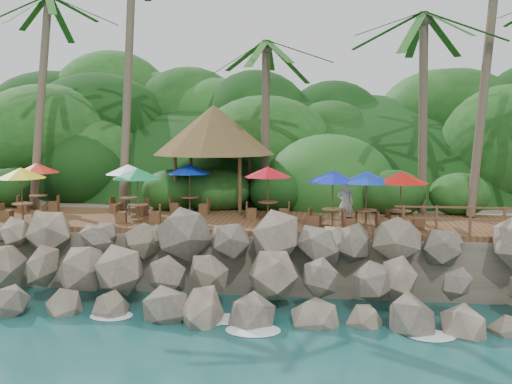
# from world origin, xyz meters

# --- Properties ---
(ground) EXTENTS (140.00, 140.00, 0.00)m
(ground) POSITION_xyz_m (0.00, 0.00, 0.00)
(ground) COLOR #19514F
(ground) RESTS_ON ground
(land_base) EXTENTS (32.00, 25.20, 2.10)m
(land_base) POSITION_xyz_m (0.00, 16.00, 1.05)
(land_base) COLOR gray
(land_base) RESTS_ON ground
(jungle_hill) EXTENTS (44.80, 28.00, 15.40)m
(jungle_hill) POSITION_xyz_m (0.00, 23.50, 0.00)
(jungle_hill) COLOR #143811
(jungle_hill) RESTS_ON ground
(seawall) EXTENTS (29.00, 4.00, 2.30)m
(seawall) POSITION_xyz_m (0.00, 2.00, 1.15)
(seawall) COLOR gray
(seawall) RESTS_ON ground
(terrace) EXTENTS (26.00, 5.00, 0.20)m
(terrace) POSITION_xyz_m (0.00, 6.00, 2.20)
(terrace) COLOR brown
(terrace) RESTS_ON land_base
(jungle_foliage) EXTENTS (44.00, 16.00, 12.00)m
(jungle_foliage) POSITION_xyz_m (0.00, 15.00, 0.00)
(jungle_foliage) COLOR #143811
(jungle_foliage) RESTS_ON ground
(foam_line) EXTENTS (25.20, 0.80, 0.06)m
(foam_line) POSITION_xyz_m (0.00, 0.30, 0.03)
(foam_line) COLOR white
(foam_line) RESTS_ON ground
(palapa) EXTENTS (5.48, 5.48, 4.60)m
(palapa) POSITION_xyz_m (-2.33, 9.17, 5.79)
(palapa) COLOR brown
(palapa) RESTS_ON ground
(dining_clusters) EXTENTS (25.53, 4.89, 2.09)m
(dining_clusters) POSITION_xyz_m (-0.55, 5.60, 4.03)
(dining_clusters) COLOR brown
(dining_clusters) RESTS_ON terrace
(railing) EXTENTS (6.10, 0.10, 1.00)m
(railing) POSITION_xyz_m (8.15, 3.65, 2.91)
(railing) COLOR brown
(railing) RESTS_ON terrace
(waiter) EXTENTS (0.65, 0.48, 1.65)m
(waiter) POSITION_xyz_m (3.46, 5.24, 3.12)
(waiter) COLOR silver
(waiter) RESTS_ON terrace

